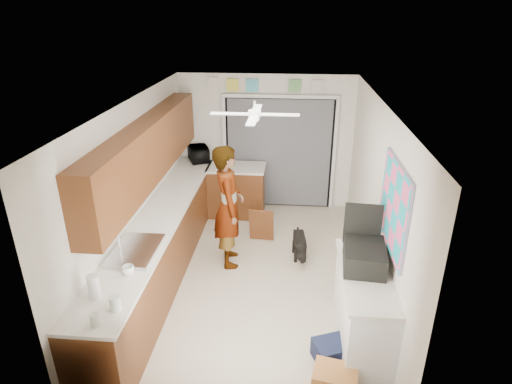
{
  "coord_description": "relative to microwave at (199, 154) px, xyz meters",
  "views": [
    {
      "loc": [
        0.49,
        -5.17,
        3.58
      ],
      "look_at": [
        0.0,
        0.4,
        1.15
      ],
      "focal_mm": 30.0,
      "sensor_mm": 36.0,
      "label": 1
    }
  ],
  "objects": [
    {
      "name": "floor",
      "position": [
        1.23,
        -2.25,
        -1.07
      ],
      "size": [
        5.0,
        5.0,
        0.0
      ],
      "primitive_type": "plane",
      "color": "beige",
      "rests_on": "ground"
    },
    {
      "name": "ceiling",
      "position": [
        1.23,
        -2.25,
        1.43
      ],
      "size": [
        5.0,
        5.0,
        0.0
      ],
      "primitive_type": "plane",
      "rotation": [
        3.14,
        0.0,
        0.0
      ],
      "color": "white",
      "rests_on": "ground"
    },
    {
      "name": "wall_back",
      "position": [
        1.23,
        0.25,
        0.18
      ],
      "size": [
        3.2,
        0.0,
        3.2
      ],
      "primitive_type": "plane",
      "rotation": [
        1.57,
        0.0,
        0.0
      ],
      "color": "white",
      "rests_on": "ground"
    },
    {
      "name": "wall_front",
      "position": [
        1.23,
        -4.75,
        0.18
      ],
      "size": [
        3.2,
        0.0,
        3.2
      ],
      "primitive_type": "plane",
      "rotation": [
        -1.57,
        0.0,
        0.0
      ],
      "color": "white",
      "rests_on": "ground"
    },
    {
      "name": "wall_left",
      "position": [
        -0.37,
        -2.25,
        0.18
      ],
      "size": [
        0.0,
        5.0,
        5.0
      ],
      "primitive_type": "plane",
      "rotation": [
        1.57,
        0.0,
        1.57
      ],
      "color": "white",
      "rests_on": "ground"
    },
    {
      "name": "wall_right",
      "position": [
        2.83,
        -2.25,
        0.18
      ],
      "size": [
        0.0,
        5.0,
        5.0
      ],
      "primitive_type": "plane",
      "rotation": [
        1.57,
        0.0,
        -1.57
      ],
      "color": "white",
      "rests_on": "ground"
    },
    {
      "name": "left_base_cabinets",
      "position": [
        -0.07,
        -2.25,
        -0.62
      ],
      "size": [
        0.6,
        4.8,
        0.9
      ],
      "primitive_type": "cube",
      "color": "brown",
      "rests_on": "floor"
    },
    {
      "name": "left_countertop",
      "position": [
        -0.06,
        -2.25,
        -0.15
      ],
      "size": [
        0.62,
        4.8,
        0.04
      ],
      "primitive_type": "cube",
      "color": "white",
      "rests_on": "left_base_cabinets"
    },
    {
      "name": "upper_cabinets",
      "position": [
        -0.21,
        -2.05,
        0.73
      ],
      "size": [
        0.32,
        4.0,
        0.8
      ],
      "primitive_type": "cube",
      "color": "brown",
      "rests_on": "wall_left"
    },
    {
      "name": "sink_basin",
      "position": [
        -0.06,
        -3.25,
        -0.12
      ],
      "size": [
        0.5,
        0.76,
        0.06
      ],
      "primitive_type": "cube",
      "color": "silver",
      "rests_on": "left_countertop"
    },
    {
      "name": "faucet",
      "position": [
        -0.25,
        -3.25,
        -0.02
      ],
      "size": [
        0.03,
        0.03,
        0.22
      ],
      "primitive_type": "cylinder",
      "color": "silver",
      "rests_on": "left_countertop"
    },
    {
      "name": "peninsula_base",
      "position": [
        0.73,
        -0.25,
        -0.62
      ],
      "size": [
        1.0,
        0.6,
        0.9
      ],
      "primitive_type": "cube",
      "color": "brown",
      "rests_on": "floor"
    },
    {
      "name": "peninsula_top",
      "position": [
        0.73,
        -0.25,
        -0.15
      ],
      "size": [
        1.04,
        0.64,
        0.04
      ],
      "primitive_type": "cube",
      "color": "white",
      "rests_on": "peninsula_base"
    },
    {
      "name": "back_opening_recess",
      "position": [
        1.48,
        0.22,
        -0.02
      ],
      "size": [
        2.0,
        0.06,
        2.1
      ],
      "primitive_type": "cube",
      "color": "black",
      "rests_on": "wall_back"
    },
    {
      "name": "curtain_panel",
      "position": [
        1.48,
        0.18,
        -0.02
      ],
      "size": [
        1.9,
        0.03,
        2.05
      ],
      "primitive_type": "cube",
      "color": "slate",
      "rests_on": "wall_back"
    },
    {
      "name": "door_trim_left",
      "position": [
        0.46,
        0.19,
        -0.02
      ],
      "size": [
        0.06,
        0.04,
        2.1
      ],
      "primitive_type": "cube",
      "color": "white",
      "rests_on": "wall_back"
    },
    {
      "name": "door_trim_right",
      "position": [
        2.5,
        0.19,
        -0.02
      ],
      "size": [
        0.06,
        0.04,
        2.1
      ],
      "primitive_type": "cube",
      "color": "white",
      "rests_on": "wall_back"
    },
    {
      "name": "door_trim_head",
      "position": [
        1.48,
        0.19,
        1.05
      ],
      "size": [
        2.1,
        0.04,
        0.06
      ],
      "primitive_type": "cube",
      "color": "white",
      "rests_on": "wall_back"
    },
    {
      "name": "header_frame_0",
      "position": [
        0.63,
        0.22,
        1.23
      ],
      "size": [
        0.22,
        0.02,
        0.22
      ],
      "primitive_type": "cube",
      "color": "#E7DE4D",
      "rests_on": "wall_back"
    },
    {
      "name": "header_frame_1",
      "position": [
        0.98,
        0.22,
        1.23
      ],
      "size": [
        0.22,
        0.02,
        0.22
      ],
      "primitive_type": "cube",
      "color": "#52C6DB",
      "rests_on": "wall_back"
    },
    {
      "name": "header_frame_3",
      "position": [
        1.73,
        0.22,
        1.23
      ],
      "size": [
        0.22,
        0.02,
        0.22
      ],
      "primitive_type": "cube",
      "color": "#6FAF64",
      "rests_on": "wall_back"
    },
    {
      "name": "header_frame_4",
      "position": [
        2.13,
        0.22,
        1.23
      ],
      "size": [
        0.22,
        0.02,
        0.22
      ],
      "primitive_type": "cube",
      "color": "silver",
      "rests_on": "wall_back"
    },
    {
      "name": "route66_sign",
      "position": [
        0.28,
        0.22,
        1.23
      ],
      "size": [
        0.22,
        0.02,
        0.26
      ],
      "primitive_type": "cube",
      "color": "silver",
      "rests_on": "wall_back"
    },
    {
      "name": "right_counter_base",
      "position": [
        2.58,
        -3.45,
        -0.62
      ],
      "size": [
        0.5,
        1.4,
        0.9
      ],
      "primitive_type": "cube",
      "color": "white",
      "rests_on": "floor"
    },
    {
      "name": "right_counter_top",
      "position": [
        2.57,
        -3.45,
        -0.15
      ],
      "size": [
        0.54,
        1.44,
        0.04
      ],
      "primitive_type": "cube",
      "color": "white",
      "rests_on": "right_counter_base"
    },
    {
      "name": "abstract_painting",
      "position": [
        2.81,
        -3.25,
        0.58
      ],
      "size": [
        0.03,
        1.15,
        0.95
      ],
      "primitive_type": "cube",
      "color": "#FE5D97",
      "rests_on": "wall_right"
    },
    {
      "name": "ceiling_fan",
      "position": [
        1.23,
        -2.05,
        1.25
      ],
      "size": [
        1.14,
        1.14,
        0.24
      ],
      "primitive_type": "cube",
      "color": "white",
      "rests_on": "ceiling"
    },
    {
      "name": "microwave",
      "position": [
        0.0,
        0.0,
        0.0
      ],
      "size": [
        0.5,
        0.58,
        0.27
      ],
      "primitive_type": "imported",
      "rotation": [
        0.0,
        0.0,
        2.0
      ],
      "color": "black",
      "rests_on": "left_countertop"
    },
    {
      "name": "cup",
      "position": [
        0.02,
        -3.69,
        -0.08
      ],
      "size": [
        0.17,
        0.17,
        0.1
      ],
      "primitive_type": "imported",
      "rotation": [
        0.0,
        0.0,
        -0.43
      ],
      "color": "white",
      "rests_on": "left_countertop"
    },
    {
      "name": "jar_a",
      "position": [
        0.11,
        -4.27,
        -0.06
      ],
      "size": [
        0.13,
        0.13,
        0.15
      ],
      "primitive_type": "cylinder",
      "rotation": [
        0.0,
        0.0,
        0.24
      ],
      "color": "silver",
      "rests_on": "left_countertop"
    },
    {
      "name": "jar_b",
      "position": [
        0.01,
        -4.5,
        -0.07
      ],
      "size": [
        0.09,
        0.09,
        0.12
      ],
      "primitive_type": "cylinder",
      "rotation": [
        0.0,
        0.0,
        0.17
      ],
      "color": "silver",
      "rests_on": "left_countertop"
    },
    {
      "name": "paper_towel_roll",
      "position": [
        -0.17,
        -4.11,
        -0.01
      ],
      "size": [
        0.15,
        0.15,
        0.25
      ],
      "primitive_type": "cylinder",
      "rotation": [
        0.0,
        0.0,
        0.3
      ],
      "color": "white",
      "rests_on": "left_countertop"
    },
    {
      "name": "suitcase",
      "position": [
        2.55,
        -3.32,
        -0.01
      ],
      "size": [
        0.49,
        0.62,
        0.25
      ],
      "primitive_type": "cube",
      "rotation": [
        0.0,
        0.0,
        -0.08
      ],
      "color": "black",
      "rests_on": "right_counter_top"
    },
    {
      "name": "suitcase_rim",
      "position": [
        2.55,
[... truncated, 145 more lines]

